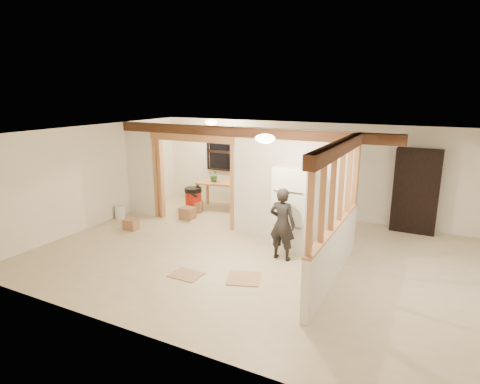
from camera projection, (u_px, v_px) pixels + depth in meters
The scene contains 28 objects.
floor at pixel (260, 256), 8.24m from camera, with size 9.00×6.50×0.01m, color beige.
ceiling at pixel (261, 134), 7.63m from camera, with size 9.00×6.50×0.01m, color white.
wall_back at pixel (310, 169), 10.74m from camera, with size 9.00×0.01×2.50m, color silver.
wall_front at pixel (156, 255), 5.13m from camera, with size 9.00×0.01×2.50m, color silver.
wall_left at pixel (95, 176), 9.92m from camera, with size 0.01×6.50×2.50m, color silver.
partition_left_stub at pixel (141, 169), 10.76m from camera, with size 0.90×0.12×2.50m, color silver.
partition_center at pixel (291, 186), 8.88m from camera, with size 2.80×0.12×2.50m, color silver.
doorway_frame at pixel (193, 181), 10.07m from camera, with size 2.46×0.14×2.20m, color #B47A4C.
header_beam_back at pixel (243, 132), 9.14m from camera, with size 7.00×0.18×0.22m, color #4C2A1A.
header_beam_right at pixel (340, 148), 6.61m from camera, with size 0.18×3.30×0.22m, color #4C2A1A.
pony_wall at pixel (333, 254), 7.07m from camera, with size 0.12×3.20×1.00m, color silver.
stud_partition at pixel (337, 190), 6.78m from camera, with size 0.14×3.20×1.32m, color #B47A4C.
window_back at pixel (224, 152), 11.75m from camera, with size 1.12×0.10×1.10m, color black.
ceiling_dome_main at pixel (265, 138), 7.07m from camera, with size 0.36×0.36×0.16m, color #FFEABF.
ceiling_dome_util at pixel (211, 122), 10.72m from camera, with size 0.32×0.32×0.14m, color #FFEABF.
hanging_bulb at pixel (214, 137), 9.97m from camera, with size 0.07×0.07×0.07m, color #FFD88C.
refrigerator at pixel (294, 207), 8.51m from camera, with size 0.74×0.71×1.79m, color white.
woman at pixel (282, 224), 7.92m from camera, with size 0.54×0.35×1.48m, color black.
work_table at pixel (220, 195), 11.43m from camera, with size 1.26×0.63×0.79m, color #B47A4C.
potted_plant at pixel (214, 176), 11.29m from camera, with size 0.32×0.27×0.35m, color #30712D.
shop_vac at pixel (193, 199), 11.23m from camera, with size 0.52×0.52×0.68m, color #A5170C.
bookshelf at pixel (416, 191), 9.42m from camera, with size 1.00×0.33×2.01m, color black.
bucket at pixel (120, 212), 10.63m from camera, with size 0.26×0.26×0.33m, color white.
box_util_a at pixel (188, 213), 10.59m from camera, with size 0.37×0.31×0.31m, color #916446.
box_util_b at pixel (197, 207), 11.21m from camera, with size 0.31×0.31×0.29m, color #916446.
box_front at pixel (131, 224), 9.77m from camera, with size 0.32×0.26×0.26m, color #916446.
floor_panel_near at pixel (244, 278), 7.23m from camera, with size 0.59×0.59×0.02m, color tan.
floor_panel_far at pixel (187, 275), 7.37m from camera, with size 0.56×0.45×0.02m, color tan.
Camera 1 is at (3.13, -7.01, 3.29)m, focal length 30.00 mm.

